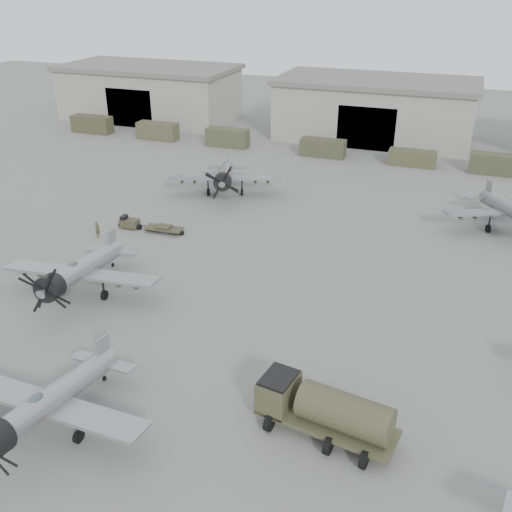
{
  "coord_description": "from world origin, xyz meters",
  "views": [
    {
      "loc": [
        12.8,
        -24.34,
        22.79
      ],
      "look_at": [
        -1.11,
        13.56,
        2.5
      ],
      "focal_mm": 40.0,
      "sensor_mm": 36.0,
      "label": 1
    }
  ],
  "objects_px": {
    "aircraft_mid_1": "(78,271)",
    "fuel_tanker": "(325,409)",
    "aircraft_far_1": "(512,210)",
    "tug_trailer": "(143,225)",
    "ground_crew": "(97,229)",
    "aircraft_near_1": "(45,404)",
    "aircraft_far_0": "(225,176)"
  },
  "relations": [
    {
      "from": "aircraft_far_1",
      "to": "ground_crew",
      "type": "relative_size",
      "value": 7.8
    },
    {
      "from": "aircraft_mid_1",
      "to": "ground_crew",
      "type": "height_order",
      "value": "aircraft_mid_1"
    },
    {
      "from": "aircraft_near_1",
      "to": "aircraft_far_1",
      "type": "xyz_separation_m",
      "value": [
        24.23,
        37.55,
        0.18
      ]
    },
    {
      "from": "aircraft_far_1",
      "to": "ground_crew",
      "type": "bearing_deg",
      "value": -179.74
    },
    {
      "from": "ground_crew",
      "to": "fuel_tanker",
      "type": "bearing_deg",
      "value": -121.25
    },
    {
      "from": "aircraft_mid_1",
      "to": "aircraft_far_1",
      "type": "distance_m",
      "value": 39.93
    },
    {
      "from": "aircraft_near_1",
      "to": "fuel_tanker",
      "type": "distance_m",
      "value": 14.97
    },
    {
      "from": "aircraft_near_1",
      "to": "aircraft_far_0",
      "type": "distance_m",
      "value": 37.84
    },
    {
      "from": "fuel_tanker",
      "to": "ground_crew",
      "type": "relative_size",
      "value": 4.98
    },
    {
      "from": "aircraft_far_1",
      "to": "fuel_tanker",
      "type": "relative_size",
      "value": 1.56
    },
    {
      "from": "aircraft_far_1",
      "to": "ground_crew",
      "type": "height_order",
      "value": "aircraft_far_1"
    },
    {
      "from": "aircraft_far_1",
      "to": "fuel_tanker",
      "type": "height_order",
      "value": "aircraft_far_1"
    },
    {
      "from": "tug_trailer",
      "to": "aircraft_near_1",
      "type": "bearing_deg",
      "value": -73.26
    },
    {
      "from": "aircraft_mid_1",
      "to": "fuel_tanker",
      "type": "xyz_separation_m",
      "value": [
        21.23,
        -7.7,
        -0.57
      ]
    },
    {
      "from": "tug_trailer",
      "to": "aircraft_mid_1",
      "type": "bearing_deg",
      "value": -83.83
    },
    {
      "from": "aircraft_near_1",
      "to": "tug_trailer",
      "type": "xyz_separation_m",
      "value": [
        -9.34,
        25.9,
        -1.63
      ]
    },
    {
      "from": "aircraft_mid_1",
      "to": "aircraft_near_1",
      "type": "bearing_deg",
      "value": -67.31
    },
    {
      "from": "aircraft_mid_1",
      "to": "aircraft_far_0",
      "type": "xyz_separation_m",
      "value": [
        1.75,
        24.47,
        0.03
      ]
    },
    {
      "from": "aircraft_far_0",
      "to": "aircraft_far_1",
      "type": "relative_size",
      "value": 1.01
    },
    {
      "from": "aircraft_far_1",
      "to": "aircraft_near_1",
      "type": "bearing_deg",
      "value": -144.28
    },
    {
      "from": "aircraft_far_0",
      "to": "ground_crew",
      "type": "bearing_deg",
      "value": -135.57
    },
    {
      "from": "aircraft_mid_1",
      "to": "tug_trailer",
      "type": "bearing_deg",
      "value": 92.81
    },
    {
      "from": "aircraft_mid_1",
      "to": "ground_crew",
      "type": "xyz_separation_m",
      "value": [
        -5.25,
        9.97,
        -1.46
      ]
    },
    {
      "from": "aircraft_near_1",
      "to": "aircraft_far_1",
      "type": "height_order",
      "value": "aircraft_far_1"
    },
    {
      "from": "aircraft_near_1",
      "to": "fuel_tanker",
      "type": "relative_size",
      "value": 1.46
    },
    {
      "from": "aircraft_near_1",
      "to": "aircraft_far_0",
      "type": "bearing_deg",
      "value": 100.01
    },
    {
      "from": "aircraft_far_0",
      "to": "aircraft_far_1",
      "type": "bearing_deg",
      "value": -19.62
    },
    {
      "from": "aircraft_near_1",
      "to": "tug_trailer",
      "type": "distance_m",
      "value": 27.58
    },
    {
      "from": "aircraft_mid_1",
      "to": "fuel_tanker",
      "type": "distance_m",
      "value": 22.6
    },
    {
      "from": "aircraft_far_1",
      "to": "tug_trailer",
      "type": "distance_m",
      "value": 35.58
    },
    {
      "from": "ground_crew",
      "to": "aircraft_near_1",
      "type": "bearing_deg",
      "value": -148.99
    },
    {
      "from": "aircraft_mid_1",
      "to": "aircraft_far_1",
      "type": "relative_size",
      "value": 1.0
    }
  ]
}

